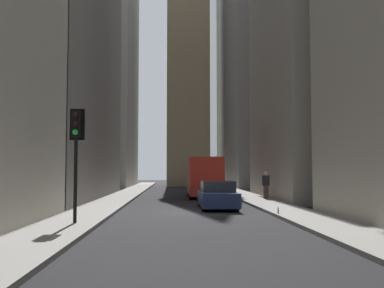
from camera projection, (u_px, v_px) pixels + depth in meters
The scene contains 13 objects.
ground_plane at pixel (191, 212), 20.21m from camera, with size 135.00×135.00×0.00m, color black.
sidewalk_right at pixel (94, 211), 20.01m from camera, with size 90.00×2.20×0.14m, color gray.
sidewalk_left at pixel (286, 210), 20.41m from camera, with size 90.00×2.20×0.14m, color gray.
building_left_midfar at pixel (335, 0), 30.75m from camera, with size 12.98×10.50×27.94m.
building_left_far at pixel (269, 57), 51.65m from camera, with size 16.36×10.50×30.91m.
building_right_midfar at pixel (30, 1), 29.51m from camera, with size 19.77×10.00×26.88m.
building_right_far at pixel (92, 60), 52.30m from camera, with size 15.15×10.00×30.53m.
church_spire at pixel (188, 28), 55.44m from camera, with size 5.75×5.75×38.60m.
delivery_truck at pixel (204, 177), 31.25m from camera, with size 6.46×2.25×2.84m.
sedan_navy at pixel (217, 196), 21.90m from camera, with size 4.30×1.78×1.42m.
traffic_light_foreground at pixel (76, 138), 15.05m from camera, with size 0.43×0.52×3.96m.
pedestrian at pixel (266, 184), 27.78m from camera, with size 0.26×0.44×1.74m.
discarded_bottle at pixel (278, 211), 18.20m from camera, with size 0.07×0.07×0.27m.
Camera 1 is at (-20.35, 0.85, 1.94)m, focal length 40.63 mm.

